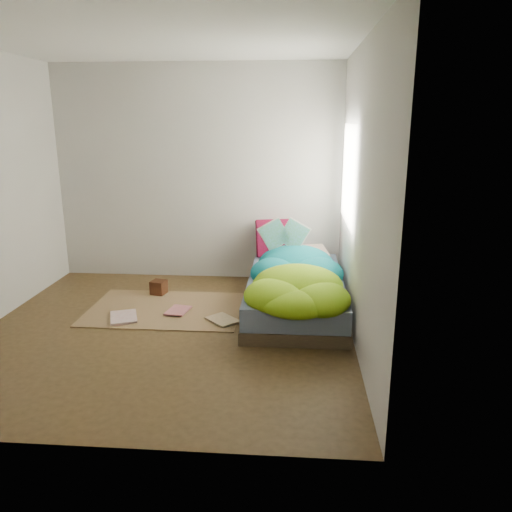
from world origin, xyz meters
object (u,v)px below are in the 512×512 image
(open_book, at_px, (284,226))
(wooden_box, at_px, (159,287))
(floor_book_a, at_px, (110,319))
(floor_book_b, at_px, (169,310))
(pillow_magenta, at_px, (275,238))
(bed, at_px, (295,292))

(open_book, distance_m, wooden_box, 1.60)
(open_book, distance_m, floor_book_a, 2.07)
(floor_book_b, bearing_deg, open_book, 37.00)
(wooden_box, bearing_deg, pillow_magenta, 23.03)
(pillow_magenta, height_order, open_book, open_book)
(pillow_magenta, xyz_separation_m, wooden_box, (-1.30, -0.55, -0.47))
(wooden_box, xyz_separation_m, floor_book_a, (-0.28, -0.81, -0.06))
(wooden_box, height_order, floor_book_a, wooden_box)
(floor_book_a, bearing_deg, open_book, 6.40)
(floor_book_a, bearing_deg, wooden_box, 50.55)
(pillow_magenta, distance_m, open_book, 0.57)
(wooden_box, bearing_deg, floor_book_a, -108.84)
(bed, xyz_separation_m, open_book, (-0.14, 0.34, 0.65))
(wooden_box, height_order, floor_book_b, wooden_box)
(open_book, bearing_deg, pillow_magenta, 99.83)
(floor_book_a, height_order, floor_book_b, same)
(open_book, bearing_deg, floor_book_a, -157.01)
(open_book, xyz_separation_m, floor_book_b, (-1.18, -0.58, -0.79))
(bed, distance_m, wooden_box, 1.59)
(bed, height_order, wooden_box, bed)
(pillow_magenta, bearing_deg, floor_book_a, -151.25)
(wooden_box, distance_m, floor_book_a, 0.86)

